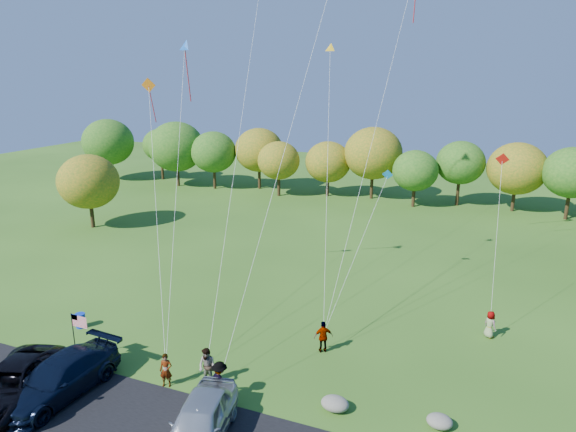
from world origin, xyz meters
name	(u,v)px	position (x,y,z in m)	size (l,w,h in m)	color
ground	(184,379)	(0.00, 0.00, 0.00)	(140.00, 140.00, 0.00)	#2E5618
asphalt_lane	(130,430)	(0.00, -4.00, 0.03)	(44.00, 6.00, 0.06)	black
treeline	(384,166)	(1.80, 35.95, 4.55)	(76.32, 27.65, 7.96)	#3D2B16
minivan_dark	(12,383)	(-6.09, -4.35, 0.88)	(2.73, 5.92, 1.65)	black
minivan_navy	(60,378)	(-4.41, -3.25, 0.93)	(2.43, 5.98, 1.73)	black
minivan_silver	(200,421)	(3.08, -3.46, 0.94)	(2.08, 5.18, 1.77)	#B0B5BB
flyer_a	(166,370)	(-0.42, -0.80, 0.82)	(0.60, 0.39, 1.65)	#4C4C59
flyer_b	(207,367)	(1.29, 0.05, 0.92)	(0.90, 0.70, 1.84)	#4C4C59
flyer_c	(220,381)	(2.46, -0.80, 0.95)	(1.23, 0.71, 1.90)	#4C4C59
flyer_d	(323,337)	(5.41, 4.90, 0.87)	(1.02, 0.42, 1.74)	#4C4C59
flyer_e	(490,324)	(13.45, 9.87, 0.77)	(0.75, 0.49, 1.54)	#4C4C59
trash_barrel	(81,320)	(-8.42, 2.15, 0.42)	(0.56, 0.56, 0.84)	#0B2DB1
flag_assembly	(77,326)	(-5.71, -0.70, 1.99)	(0.98, 0.63, 2.64)	black
boulder_near	(335,404)	(7.43, 0.48, 0.31)	(1.25, 0.98, 0.62)	gray
boulder_far	(440,421)	(11.77, 1.04, 0.28)	(1.08, 0.90, 0.56)	gray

